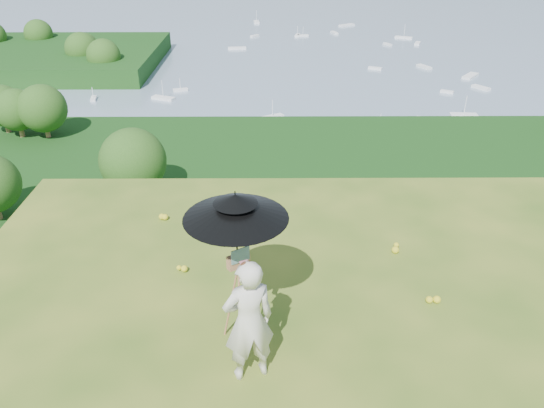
{
  "coord_description": "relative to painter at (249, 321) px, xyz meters",
  "views": [
    {
      "loc": [
        -1.89,
        -3.8,
        5.22
      ],
      "look_at": [
        -1.84,
        4.18,
        0.87
      ],
      "focal_mm": 35.0,
      "sensor_mm": 36.0,
      "label": 1
    }
  ],
  "objects": [
    {
      "name": "shoreline_tier",
      "position": [
        2.14,
        73.82,
        -36.88
      ],
      "size": [
        170.0,
        28.0,
        8.0
      ],
      "primitive_type": "cube",
      "color": "#6C6656",
      "rests_on": "bay_water"
    },
    {
      "name": "moored_boats",
      "position": [
        -10.36,
        159.82,
        -34.53
      ],
      "size": [
        140.0,
        140.0,
        0.7
      ],
      "primitive_type": null,
      "color": "white",
      "rests_on": "bay_water"
    },
    {
      "name": "forest_slope",
      "position": [
        2.14,
        33.82,
        -29.88
      ],
      "size": [
        140.0,
        56.0,
        22.0
      ],
      "primitive_type": "cube",
      "color": "#0F360E",
      "rests_on": "bay_water"
    },
    {
      "name": "painter_cap",
      "position": [
        0.0,
        0.0,
        0.83
      ],
      "size": [
        0.25,
        0.27,
        0.1
      ],
      "primitive_type": null,
      "rotation": [
        0.0,
        0.0,
        0.43
      ],
      "color": "#D57586",
      "rests_on": "painter"
    },
    {
      "name": "field_easel",
      "position": [
        -0.14,
        0.6,
        -0.09
      ],
      "size": [
        0.82,
        0.82,
        1.57
      ],
      "primitive_type": null,
      "rotation": [
        0.0,
        0.0,
        0.56
      ],
      "color": "#A26844",
      "rests_on": "ground"
    },
    {
      "name": "sun_umbrella",
      "position": [
        -0.15,
        0.62,
        0.94
      ],
      "size": [
        1.8,
        1.8,
        1.05
      ],
      "primitive_type": null,
      "rotation": [
        0.0,
        0.0,
        0.54
      ],
      "color": "black",
      "rests_on": "field_easel"
    },
    {
      "name": "harbor_town",
      "position": [
        2.14,
        73.82,
        -30.38
      ],
      "size": [
        110.0,
        22.0,
        5.0
      ],
      "primitive_type": null,
      "color": "silver",
      "rests_on": "shoreline_tier"
    },
    {
      "name": "slope_trees",
      "position": [
        2.14,
        33.82,
        -15.88
      ],
      "size": [
        110.0,
        50.0,
        6.0
      ],
      "primitive_type": null,
      "color": "#224C16",
      "rests_on": "forest_slope"
    },
    {
      "name": "peninsula",
      "position": [
        -72.86,
        153.82,
        -29.88
      ],
      "size": [
        90.0,
        60.0,
        12.0
      ],
      "primitive_type": null,
      "color": "#0F360E",
      "rests_on": "bay_water"
    },
    {
      "name": "painter",
      "position": [
        0.0,
        0.0,
        0.0
      ],
      "size": [
        0.74,
        0.6,
        1.76
      ],
      "primitive_type": "imported",
      "rotation": [
        0.0,
        0.0,
        3.47
      ],
      "color": "beige",
      "rests_on": "ground"
    },
    {
      "name": "bay_water",
      "position": [
        2.14,
        238.82,
        -34.88
      ],
      "size": [
        700.0,
        700.0,
        0.0
      ],
      "primitive_type": "plane",
      "color": "#768CA9",
      "rests_on": "ground"
    }
  ]
}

